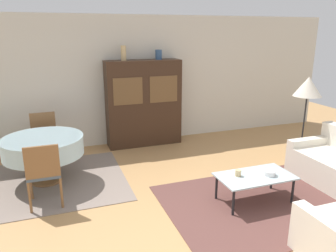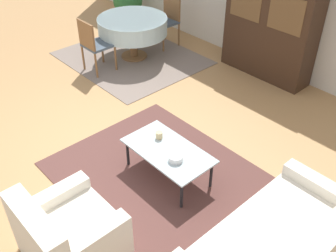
% 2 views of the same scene
% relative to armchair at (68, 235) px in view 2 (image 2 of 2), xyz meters
% --- Properties ---
extents(ground_plane, '(14.00, 14.00, 0.00)m').
position_rel_armchair_xyz_m(ground_plane, '(-1.35, 1.09, -0.30)').
color(ground_plane, tan).
extents(area_rug, '(2.59, 2.04, 0.01)m').
position_rel_armchair_xyz_m(area_rug, '(-0.20, 1.38, -0.30)').
color(area_rug, brown).
rests_on(area_rug, ground_plane).
extents(dining_rug, '(2.45, 2.09, 0.01)m').
position_rel_armchair_xyz_m(dining_rug, '(-3.00, 3.09, -0.30)').
color(dining_rug, gray).
rests_on(dining_rug, ground_plane).
extents(armchair, '(0.85, 0.82, 0.79)m').
position_rel_armchair_xyz_m(armchair, '(0.00, 0.00, 0.00)').
color(armchair, silver).
rests_on(armchair, ground_plane).
extents(coffee_table, '(1.08, 0.59, 0.39)m').
position_rel_armchair_xyz_m(coffee_table, '(-0.20, 1.47, 0.07)').
color(coffee_table, black).
rests_on(coffee_table, area_rug).
extents(display_cabinet, '(1.56, 0.45, 1.80)m').
position_rel_armchair_xyz_m(display_cabinet, '(-0.99, 4.44, 0.60)').
color(display_cabinet, '#382316').
rests_on(display_cabinet, ground_plane).
extents(dining_table, '(1.25, 1.25, 0.75)m').
position_rel_armchair_xyz_m(dining_table, '(-3.01, 3.16, 0.31)').
color(dining_table, brown).
rests_on(dining_table, dining_rug).
extents(dining_chair_near, '(0.44, 0.44, 0.93)m').
position_rel_armchair_xyz_m(dining_chair_near, '(-3.01, 2.32, 0.24)').
color(dining_chair_near, brown).
rests_on(dining_chair_near, dining_rug).
extents(dining_chair_far, '(0.44, 0.44, 0.93)m').
position_rel_armchair_xyz_m(dining_chair_far, '(-3.01, 4.01, 0.24)').
color(dining_chair_far, brown).
rests_on(dining_chair_far, dining_rug).
extents(cup, '(0.08, 0.08, 0.09)m').
position_rel_armchair_xyz_m(cup, '(-0.44, 1.54, 0.15)').
color(cup, tan).
rests_on(cup, coffee_table).
extents(bowl, '(0.17, 0.17, 0.07)m').
position_rel_armchair_xyz_m(bowl, '(-0.01, 1.41, 0.14)').
color(bowl, white).
rests_on(bowl, coffee_table).
extents(potted_plant, '(0.64, 0.64, 0.78)m').
position_rel_armchair_xyz_m(potted_plant, '(-4.49, 4.19, 0.13)').
color(potted_plant, '#93664C').
rests_on(potted_plant, ground_plane).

